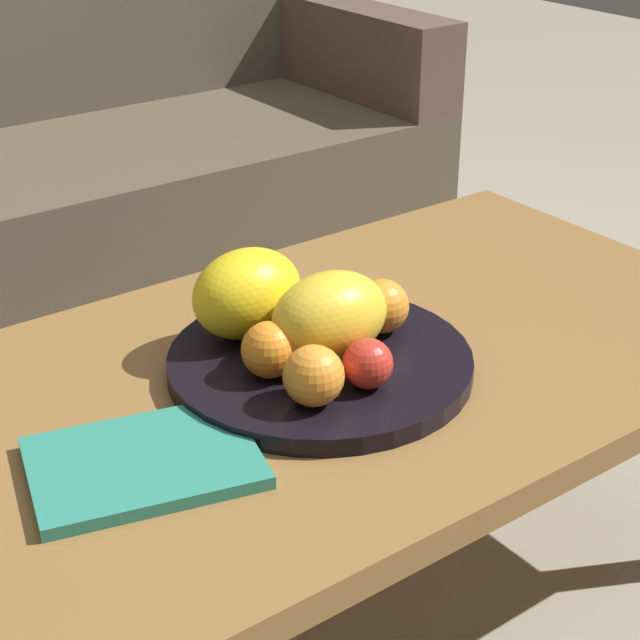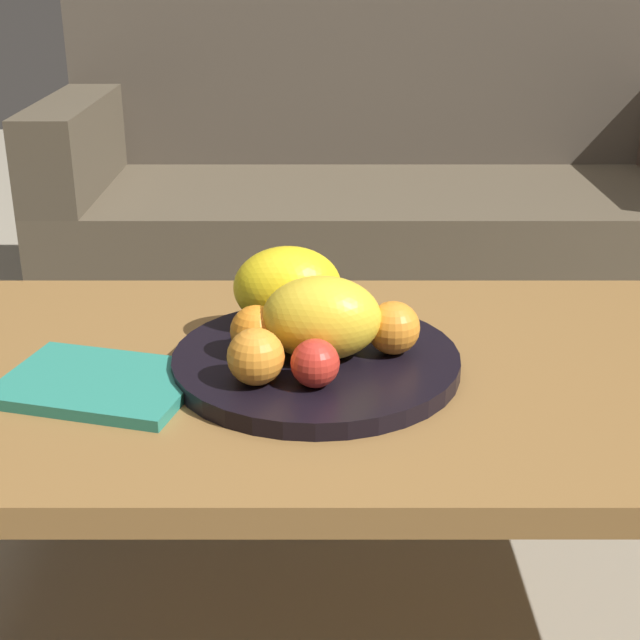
# 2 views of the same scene
# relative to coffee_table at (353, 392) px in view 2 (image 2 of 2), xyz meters

# --- Properties ---
(ground_plane) EXTENTS (8.00, 8.00, 0.00)m
(ground_plane) POSITION_rel_coffee_table_xyz_m (0.00, 0.00, -0.38)
(ground_plane) COLOR gray
(coffee_table) EXTENTS (1.23, 0.70, 0.42)m
(coffee_table) POSITION_rel_coffee_table_xyz_m (0.00, 0.00, 0.00)
(coffee_table) COLOR brown
(coffee_table) RESTS_ON ground_plane
(couch) EXTENTS (1.70, 0.70, 0.90)m
(couch) POSITION_rel_coffee_table_xyz_m (0.13, 1.20, -0.08)
(couch) COLOR brown
(couch) RESTS_ON ground_plane
(fruit_bowl) EXTENTS (0.40, 0.40, 0.03)m
(fruit_bowl) POSITION_rel_coffee_table_xyz_m (-0.05, -0.01, 0.05)
(fruit_bowl) COLOR black
(fruit_bowl) RESTS_ON coffee_table
(melon_large_front) EXTENTS (0.17, 0.13, 0.12)m
(melon_large_front) POSITION_rel_coffee_table_xyz_m (-0.09, 0.09, 0.13)
(melon_large_front) COLOR yellow
(melon_large_front) RESTS_ON fruit_bowl
(melon_smaller_beside) EXTENTS (0.16, 0.12, 0.11)m
(melon_smaller_beside) POSITION_rel_coffee_table_xyz_m (-0.04, -0.02, 0.12)
(melon_smaller_beside) COLOR yellow
(melon_smaller_beside) RESTS_ON fruit_bowl
(orange_front) EXTENTS (0.07, 0.07, 0.07)m
(orange_front) POSITION_rel_coffee_table_xyz_m (-0.12, -0.10, 0.10)
(orange_front) COLOR orange
(orange_front) RESTS_ON fruit_bowl
(orange_left) EXTENTS (0.07, 0.07, 0.07)m
(orange_left) POSITION_rel_coffee_table_xyz_m (-0.13, -0.02, 0.10)
(orange_left) COLOR orange
(orange_left) RESTS_ON fruit_bowl
(orange_right) EXTENTS (0.07, 0.07, 0.07)m
(orange_right) POSITION_rel_coffee_table_xyz_m (0.06, -0.01, 0.10)
(orange_right) COLOR orange
(orange_right) RESTS_ON fruit_bowl
(apple_front) EXTENTS (0.06, 0.06, 0.06)m
(apple_front) POSITION_rel_coffee_table_xyz_m (-0.05, -0.11, 0.10)
(apple_front) COLOR red
(apple_front) RESTS_ON fruit_bowl
(banana_bunch) EXTENTS (0.15, 0.17, 0.06)m
(banana_bunch) POSITION_rel_coffee_table_xyz_m (-0.04, 0.03, 0.09)
(banana_bunch) COLOR gold
(banana_bunch) RESTS_ON fruit_bowl
(magazine) EXTENTS (0.29, 0.24, 0.02)m
(magazine) POSITION_rel_coffee_table_xyz_m (-0.33, -0.07, 0.05)
(magazine) COLOR #2A816F
(magazine) RESTS_ON coffee_table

